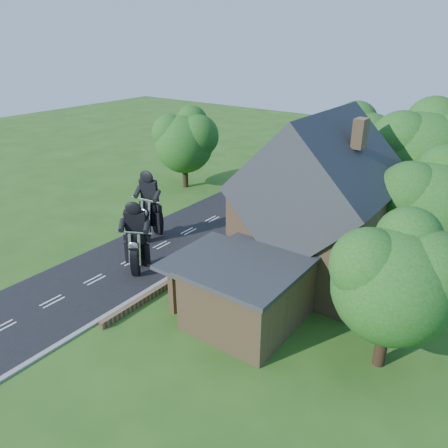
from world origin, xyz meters
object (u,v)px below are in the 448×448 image
Objects in this scene: garden_wall at (226,249)px; house at (318,209)px; motorcycle_follow at (152,229)px; annex at (246,291)px; motorcycle_lead at (139,261)px.

house reaches higher than garden_wall.
garden_wall is at bearing -170.83° from house.
house is at bearing -174.72° from motorcycle_follow.
house is 12.64m from motorcycle_follow.
motorcycle_follow is (-11.24, 4.25, -0.97)m from annex.
annex is at bearing 152.43° from motorcycle_follow.
motorcycle_follow reaches higher than motorcycle_lead.
house is (6.19, 1.00, 4.14)m from garden_wall.
annex is (-0.62, -6.80, -2.58)m from house.
motorcycle_lead is at bearing -143.97° from house.
motorcycle_follow is at bearing -164.71° from garden_wall.
house reaches higher than annex.
annex is at bearing 150.00° from motorcycle_lead.
motorcycle_follow is (-5.67, -1.55, 0.60)m from garden_wall.
annex is 8.47m from motorcycle_lead.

